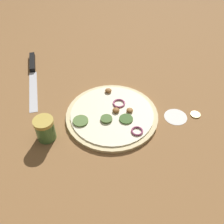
% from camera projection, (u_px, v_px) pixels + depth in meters
% --- Properties ---
extents(ground_plane, '(3.00, 3.00, 0.00)m').
position_uv_depth(ground_plane, '(112.00, 117.00, 0.86)').
color(ground_plane, olive).
extents(pizza, '(0.30, 0.30, 0.03)m').
position_uv_depth(pizza, '(112.00, 115.00, 0.85)').
color(pizza, beige).
rests_on(pizza, ground_plane).
extents(knife, '(0.33, 0.15, 0.02)m').
position_uv_depth(knife, '(33.00, 69.00, 1.03)').
color(knife, silver).
rests_on(knife, ground_plane).
extents(spice_jar, '(0.06, 0.06, 0.08)m').
position_uv_depth(spice_jar, '(45.00, 129.00, 0.77)').
color(spice_jar, '#4C7F42').
rests_on(spice_jar, ground_plane).
extents(loose_cap, '(0.03, 0.03, 0.01)m').
position_uv_depth(loose_cap, '(196.00, 114.00, 0.86)').
color(loose_cap, gold).
rests_on(loose_cap, ground_plane).
extents(flour_patch, '(0.07, 0.07, 0.00)m').
position_uv_depth(flour_patch, '(176.00, 117.00, 0.86)').
color(flour_patch, white).
rests_on(flour_patch, ground_plane).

